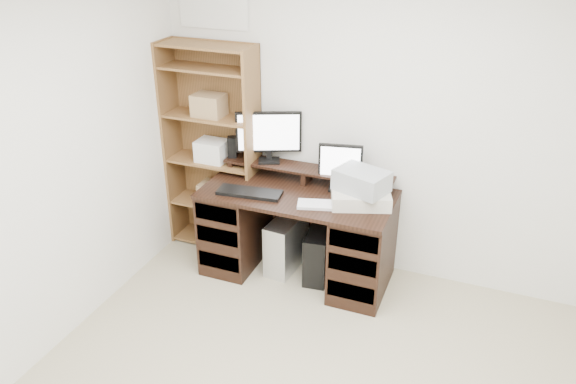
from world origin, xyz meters
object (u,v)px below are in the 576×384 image
Objects in this scene: monitor_small at (340,165)px; bookshelf at (213,148)px; printer at (361,197)px; tower_black at (319,253)px; desk at (298,232)px; tower_silver at (286,243)px; monitor_wide at (269,134)px.

monitor_small is 1.13m from bookshelf.
printer is 0.68m from tower_black.
printer is at bearing -11.96° from tower_black.
desk reaches higher than tower_silver.
monitor_small is 0.84m from tower_silver.
monitor_wide is at bearing 145.95° from tower_silver.
monitor_wide is 1.13× the size of tower_black.
bookshelf is at bearing 163.36° from tower_black.
monitor_wide is at bearing 145.35° from printer.
monitor_small reaches higher than desk.
tower_black is (0.29, -0.02, -0.02)m from tower_silver.
monitor_small is at bearing -28.04° from monitor_wide.
desk is 1.02m from bookshelf.
monitor_small is at bearing 121.55° from printer.
tower_black is at bearing -10.14° from bookshelf.
desk is at bearing -177.12° from tower_black.
monitor_wide reaches higher than printer.
tower_silver is 0.29m from tower_black.
tower_silver is at bearing 156.33° from printer.
tower_black is (0.52, -0.20, -0.89)m from monitor_wide.
tower_silver is at bearing 170.13° from tower_black.
bookshelf is (-0.73, 0.17, 0.69)m from tower_silver.
monitor_wide is at bearing 152.26° from tower_black.
desk is at bearing -159.24° from monitor_small.
printer is 0.98× the size of tower_black.
tower_silver is at bearing 158.36° from desk.
monitor_small is 0.76m from tower_black.
monitor_small is at bearing 32.29° from desk.
desk is at bearing -57.08° from monitor_wide.
tower_silver reaches higher than tower_black.
monitor_small reaches higher than tower_black.
desk is at bearing 160.60° from printer.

